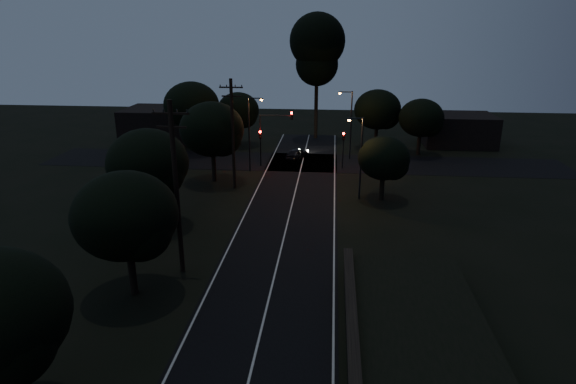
{
  "coord_description": "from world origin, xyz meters",
  "views": [
    {
      "loc": [
        3.39,
        -12.0,
        14.95
      ],
      "look_at": [
        0.0,
        24.0,
        2.5
      ],
      "focal_mm": 30.0,
      "sensor_mm": 36.0,
      "label": 1
    }
  ],
  "objects_px": {
    "utility_pole_mid": "(176,187)",
    "signal_left": "(260,141)",
    "streetlight_a": "(251,129)",
    "signal_right": "(343,143)",
    "tall_pine": "(317,49)",
    "streetlight_c": "(359,153)",
    "signal_mast": "(275,128)",
    "streetlight_b": "(349,120)",
    "utility_pole_far": "(233,133)",
    "car": "(297,153)"
  },
  "relations": [
    {
      "from": "utility_pole_mid",
      "to": "streetlight_b",
      "type": "height_order",
      "value": "utility_pole_mid"
    },
    {
      "from": "utility_pole_far",
      "to": "streetlight_c",
      "type": "distance_m",
      "value": 12.05
    },
    {
      "from": "utility_pole_mid",
      "to": "tall_pine",
      "type": "distance_m",
      "value": 41.11
    },
    {
      "from": "signal_mast",
      "to": "streetlight_a",
      "type": "distance_m",
      "value": 3.13
    },
    {
      "from": "utility_pole_mid",
      "to": "signal_mast",
      "type": "height_order",
      "value": "utility_pole_mid"
    },
    {
      "from": "tall_pine",
      "to": "signal_right",
      "type": "distance_m",
      "value": 18.04
    },
    {
      "from": "streetlight_c",
      "to": "car",
      "type": "distance_m",
      "value": 15.59
    },
    {
      "from": "utility_pole_mid",
      "to": "signal_right",
      "type": "xyz_separation_m",
      "value": [
        10.6,
        24.99,
        -2.9
      ]
    },
    {
      "from": "tall_pine",
      "to": "signal_left",
      "type": "relative_size",
      "value": 4.11
    },
    {
      "from": "signal_right",
      "to": "utility_pole_far",
      "type": "bearing_deg",
      "value": -143.0
    },
    {
      "from": "signal_right",
      "to": "streetlight_a",
      "type": "height_order",
      "value": "streetlight_a"
    },
    {
      "from": "signal_mast",
      "to": "utility_pole_mid",
      "type": "bearing_deg",
      "value": -97.04
    },
    {
      "from": "signal_mast",
      "to": "streetlight_a",
      "type": "xyz_separation_m",
      "value": [
        -2.39,
        -1.99,
        0.3
      ]
    },
    {
      "from": "tall_pine",
      "to": "signal_right",
      "type": "bearing_deg",
      "value": -76.51
    },
    {
      "from": "utility_pole_mid",
      "to": "signal_right",
      "type": "height_order",
      "value": "utility_pole_mid"
    },
    {
      "from": "tall_pine",
      "to": "streetlight_b",
      "type": "distance_m",
      "value": 14.01
    },
    {
      "from": "signal_right",
      "to": "signal_mast",
      "type": "height_order",
      "value": "signal_mast"
    },
    {
      "from": "utility_pole_mid",
      "to": "streetlight_b",
      "type": "bearing_deg",
      "value": 68.7
    },
    {
      "from": "car",
      "to": "streetlight_c",
      "type": "bearing_deg",
      "value": 138.41
    },
    {
      "from": "car",
      "to": "signal_left",
      "type": "bearing_deg",
      "value": 66.09
    },
    {
      "from": "tall_pine",
      "to": "car",
      "type": "bearing_deg",
      "value": -98.83
    },
    {
      "from": "utility_pole_far",
      "to": "car",
      "type": "relative_size",
      "value": 2.86
    },
    {
      "from": "car",
      "to": "streetlight_b",
      "type": "bearing_deg",
      "value": -153.9
    },
    {
      "from": "signal_left",
      "to": "streetlight_a",
      "type": "bearing_deg",
      "value": -109.59
    },
    {
      "from": "signal_left",
      "to": "car",
      "type": "bearing_deg",
      "value": 43.51
    },
    {
      "from": "streetlight_b",
      "to": "signal_right",
      "type": "bearing_deg",
      "value": -100.0
    },
    {
      "from": "signal_left",
      "to": "utility_pole_mid",
      "type": "bearing_deg",
      "value": -93.21
    },
    {
      "from": "signal_left",
      "to": "signal_mast",
      "type": "bearing_deg",
      "value": 0.13
    },
    {
      "from": "car",
      "to": "utility_pole_mid",
      "type": "bearing_deg",
      "value": 102.22
    },
    {
      "from": "signal_mast",
      "to": "utility_pole_far",
      "type": "bearing_deg",
      "value": -111.11
    },
    {
      "from": "signal_right",
      "to": "streetlight_c",
      "type": "xyz_separation_m",
      "value": [
        1.23,
        -9.99,
        1.51
      ]
    },
    {
      "from": "signal_right",
      "to": "streetlight_b",
      "type": "bearing_deg",
      "value": 80.0
    },
    {
      "from": "tall_pine",
      "to": "signal_right",
      "type": "height_order",
      "value": "tall_pine"
    },
    {
      "from": "signal_left",
      "to": "streetlight_c",
      "type": "xyz_separation_m",
      "value": [
        10.43,
        -9.99,
        1.51
      ]
    },
    {
      "from": "signal_left",
      "to": "streetlight_b",
      "type": "distance_m",
      "value": 10.84
    },
    {
      "from": "utility_pole_far",
      "to": "tall_pine",
      "type": "height_order",
      "value": "tall_pine"
    },
    {
      "from": "utility_pole_mid",
      "to": "signal_left",
      "type": "xyz_separation_m",
      "value": [
        1.4,
        24.99,
        -2.9
      ]
    },
    {
      "from": "utility_pole_far",
      "to": "car",
      "type": "height_order",
      "value": "utility_pole_far"
    },
    {
      "from": "signal_mast",
      "to": "signal_right",
      "type": "bearing_deg",
      "value": -0.03
    },
    {
      "from": "signal_left",
      "to": "streetlight_c",
      "type": "bearing_deg",
      "value": -43.76
    },
    {
      "from": "signal_left",
      "to": "signal_mast",
      "type": "distance_m",
      "value": 2.26
    },
    {
      "from": "signal_left",
      "to": "streetlight_b",
      "type": "height_order",
      "value": "streetlight_b"
    },
    {
      "from": "tall_pine",
      "to": "streetlight_a",
      "type": "relative_size",
      "value": 2.11
    },
    {
      "from": "utility_pole_far",
      "to": "streetlight_b",
      "type": "distance_m",
      "value": 16.51
    },
    {
      "from": "utility_pole_mid",
      "to": "streetlight_a",
      "type": "height_order",
      "value": "utility_pole_mid"
    },
    {
      "from": "tall_pine",
      "to": "signal_left",
      "type": "bearing_deg",
      "value": -110.46
    },
    {
      "from": "tall_pine",
      "to": "signal_right",
      "type": "relative_size",
      "value": 4.11
    },
    {
      "from": "streetlight_b",
      "to": "car",
      "type": "xyz_separation_m",
      "value": [
        -6.08,
        -0.37,
        -4.01
      ]
    },
    {
      "from": "tall_pine",
      "to": "streetlight_c",
      "type": "height_order",
      "value": "tall_pine"
    },
    {
      "from": "signal_left",
      "to": "streetlight_a",
      "type": "height_order",
      "value": "streetlight_a"
    }
  ]
}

